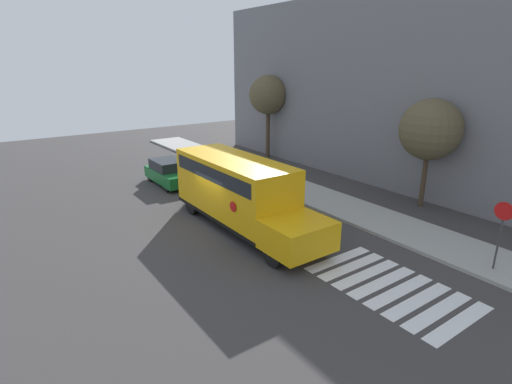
{
  "coord_description": "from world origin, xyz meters",
  "views": [
    {
      "loc": [
        15.27,
        -8.76,
        7.39
      ],
      "look_at": [
        1.21,
        1.19,
        1.75
      ],
      "focal_mm": 28.0,
      "sensor_mm": 36.0,
      "label": 1
    }
  ],
  "objects": [
    {
      "name": "building_backdrop",
      "position": [
        0.0,
        13.0,
        5.73
      ],
      "size": [
        32.0,
        4.0,
        11.47
      ],
      "color": "slate",
      "rests_on": "ground"
    },
    {
      "name": "school_bus",
      "position": [
        0.59,
        0.69,
        1.8
      ],
      "size": [
        9.12,
        2.57,
        3.19
      ],
      "color": "#EAA80F",
      "rests_on": "ground"
    },
    {
      "name": "stop_sign",
      "position": [
        9.64,
        5.88,
        1.8
      ],
      "size": [
        0.66,
        0.1,
        2.75
      ],
      "color": "#38383A",
      "rests_on": "ground"
    },
    {
      "name": "crosswalk_stripes",
      "position": [
        8.11,
        2.0,
        0.0
      ],
      "size": [
        5.4,
        3.2,
        0.01
      ],
      "color": "white",
      "rests_on": "ground"
    },
    {
      "name": "tree_far_sidewalk",
      "position": [
        -10.12,
        10.37,
        4.9
      ],
      "size": [
        2.99,
        2.99,
        6.44
      ],
      "color": "#423323",
      "rests_on": "ground"
    },
    {
      "name": "parked_car",
      "position": [
        -7.7,
        0.83,
        0.75
      ],
      "size": [
        4.08,
        1.88,
        1.52
      ],
      "color": "#196B2D",
      "rests_on": "ground"
    },
    {
      "name": "sidewalk_strip",
      "position": [
        0.0,
        6.5,
        0.07
      ],
      "size": [
        44.0,
        3.0,
        0.15
      ],
      "color": "#9E9E99",
      "rests_on": "ground"
    },
    {
      "name": "tree_near_sidewalk",
      "position": [
        3.91,
        10.12,
        4.1
      ],
      "size": [
        3.11,
        3.11,
        5.67
      ],
      "color": "#423323",
      "rests_on": "ground"
    },
    {
      "name": "ground_plane",
      "position": [
        0.0,
        0.0,
        0.0
      ],
      "size": [
        60.0,
        60.0,
        0.0
      ],
      "primitive_type": "plane",
      "color": "#3A3838"
    }
  ]
}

